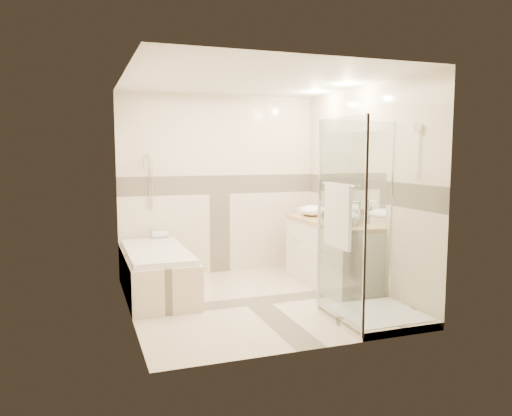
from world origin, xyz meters
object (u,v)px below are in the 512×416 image
object	(u,v)px
shower_enclosure	(364,271)
amenity_bottle_b	(327,213)
amenity_bottle_a	(332,215)
bathtub	(157,270)
vessel_sink_near	(313,210)
vessel_sink_far	(343,217)
vanity	(330,253)

from	to	relation	value
shower_enclosure	amenity_bottle_b	xyz separation A→B (m)	(0.27, 1.35, 0.43)
amenity_bottle_a	amenity_bottle_b	bearing A→B (deg)	90.00
bathtub	amenity_bottle_b	size ratio (longest dim) A/B	9.85
shower_enclosure	vessel_sink_near	size ratio (longest dim) A/B	5.52
vessel_sink_near	amenity_bottle_a	distance (m)	0.53
vessel_sink_near	amenity_bottle_a	size ratio (longest dim) A/B	2.34
bathtub	vessel_sink_far	bearing A→B (deg)	-17.97
vessel_sink_far	amenity_bottle_a	bearing A→B (deg)	90.00
amenity_bottle_b	vanity	bearing A→B (deg)	-75.68
vanity	amenity_bottle_b	size ratio (longest dim) A/B	9.39
vessel_sink_near	vessel_sink_far	world-z (taller)	vessel_sink_far
vessel_sink_near	vessel_sink_far	distance (m)	0.82
shower_enclosure	vanity	bearing A→B (deg)	77.03
vanity	shower_enclosure	world-z (taller)	shower_enclosure
bathtub	shower_enclosure	world-z (taller)	shower_enclosure
bathtub	shower_enclosure	distance (m)	2.47
amenity_bottle_b	vessel_sink_near	bearing A→B (deg)	90.00
shower_enclosure	vessel_sink_far	size ratio (longest dim) A/B	4.99
vessel_sink_far	amenity_bottle_b	xyz separation A→B (m)	(0.00, 0.42, 0.00)
amenity_bottle_a	bathtub	bearing A→B (deg)	169.30
bathtub	amenity_bottle_b	distance (m)	2.24
vessel_sink_far	amenity_bottle_b	distance (m)	0.42
vanity	amenity_bottle_b	bearing A→B (deg)	104.32
bathtub	amenity_bottle_a	world-z (taller)	amenity_bottle_a
vessel_sink_far	amenity_bottle_a	xyz separation A→B (m)	(0.00, 0.29, -0.00)
amenity_bottle_a	amenity_bottle_b	world-z (taller)	amenity_bottle_b
amenity_bottle_b	bathtub	bearing A→B (deg)	172.73
shower_enclosure	vessel_sink_far	bearing A→B (deg)	73.65
bathtub	vessel_sink_far	world-z (taller)	vessel_sink_far
shower_enclosure	amenity_bottle_a	world-z (taller)	shower_enclosure
vessel_sink_near	amenity_bottle_a	bearing A→B (deg)	-90.00
vessel_sink_near	bathtub	bearing A→B (deg)	-176.47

